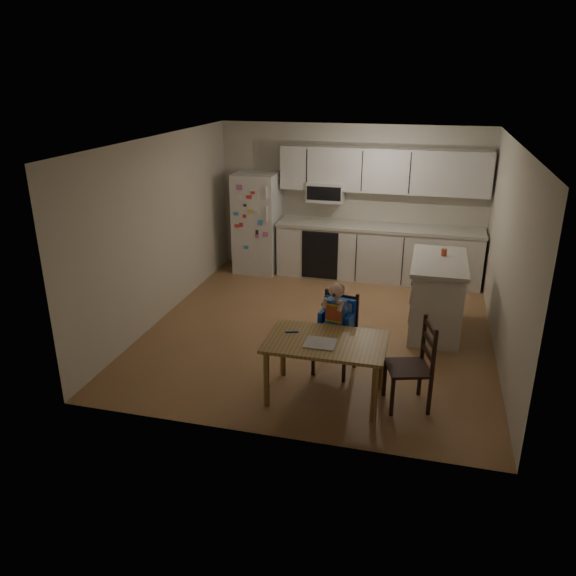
% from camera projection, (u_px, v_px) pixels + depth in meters
% --- Properties ---
extents(room, '(4.52, 5.01, 2.51)m').
position_uv_depth(room, '(329.00, 231.00, 7.64)').
color(room, olive).
rests_on(room, ground).
extents(refrigerator, '(0.72, 0.70, 1.70)m').
position_uv_depth(refrigerator, '(257.00, 223.00, 9.66)').
color(refrigerator, silver).
rests_on(refrigerator, ground).
extents(kitchen_run, '(3.37, 0.62, 2.15)m').
position_uv_depth(kitchen_run, '(378.00, 227.00, 9.25)').
color(kitchen_run, silver).
rests_on(kitchen_run, ground).
extents(kitchen_island, '(0.70, 1.34, 0.99)m').
position_uv_depth(kitchen_island, '(436.00, 295.00, 7.46)').
color(kitchen_island, silver).
rests_on(kitchen_island, ground).
extents(red_cup, '(0.07, 0.07, 0.09)m').
position_uv_depth(red_cup, '(444.00, 252.00, 7.44)').
color(red_cup, '#BC4926').
rests_on(red_cup, kitchen_island).
extents(dining_table, '(1.25, 0.80, 0.67)m').
position_uv_depth(dining_table, '(326.00, 348.00, 5.84)').
color(dining_table, brown).
rests_on(dining_table, ground).
extents(napkin, '(0.32, 0.28, 0.01)m').
position_uv_depth(napkin, '(320.00, 343.00, 5.74)').
color(napkin, silver).
rests_on(napkin, dining_table).
extents(toddler_spoon, '(0.12, 0.06, 0.02)m').
position_uv_depth(toddler_spoon, '(291.00, 332.00, 5.98)').
color(toddler_spoon, '#0E3FBC').
rests_on(toddler_spoon, dining_table).
extents(chair_booster, '(0.48, 0.48, 1.10)m').
position_uv_depth(chair_booster, '(337.00, 318.00, 6.37)').
color(chair_booster, black).
rests_on(chair_booster, ground).
extents(chair_side, '(0.52, 0.52, 0.95)m').
position_uv_depth(chair_side, '(418.00, 359.00, 5.71)').
color(chair_side, black).
rests_on(chair_side, ground).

